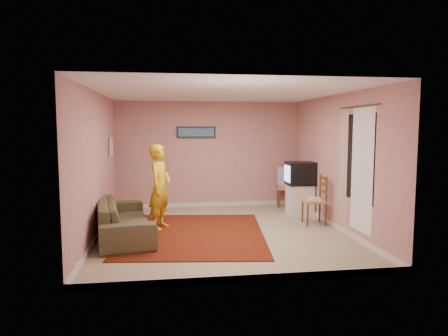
{
  "coord_description": "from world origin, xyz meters",
  "views": [
    {
      "loc": [
        -0.99,
        -7.32,
        1.96
      ],
      "look_at": [
        0.12,
        0.6,
        1.15
      ],
      "focal_mm": 32.0,
      "sensor_mm": 36.0,
      "label": 1
    }
  ],
  "objects": [
    {
      "name": "picture_left",
      "position": [
        -2.22,
        1.6,
        1.55
      ],
      "size": [
        0.04,
        0.38,
        0.42
      ],
      "color": "tan",
      "rests_on": "wall_left"
    },
    {
      "name": "baseboard_front",
      "position": [
        0.0,
        -2.49,
        0.05
      ],
      "size": [
        4.5,
        0.02,
        0.1
      ],
      "primitive_type": "cube",
      "color": "silver",
      "rests_on": "ground"
    },
    {
      "name": "sofa",
      "position": [
        -1.8,
        -0.08,
        0.33
      ],
      "size": [
        1.26,
        2.39,
        0.66
      ],
      "primitive_type": "imported",
      "rotation": [
        0.0,
        0.0,
        1.74
      ],
      "color": "#4A492D",
      "rests_on": "ground"
    },
    {
      "name": "chair_b",
      "position": [
        1.93,
        0.32,
        0.61
      ],
      "size": [
        0.46,
        0.48,
        0.54
      ],
      "rotation": [
        0.0,
        0.0,
        -1.64
      ],
      "color": "tan",
      "rests_on": "ground"
    },
    {
      "name": "baseboard_left",
      "position": [
        -2.24,
        0.0,
        0.05
      ],
      "size": [
        0.02,
        5.0,
        0.1
      ],
      "primitive_type": "cube",
      "color": "silver",
      "rests_on": "ground"
    },
    {
      "name": "ground",
      "position": [
        0.0,
        0.0,
        0.0
      ],
      "size": [
        5.0,
        5.0,
        0.0
      ],
      "primitive_type": "plane",
      "color": "gray",
      "rests_on": "ground"
    },
    {
      "name": "wall_right",
      "position": [
        2.25,
        0.0,
        1.3
      ],
      "size": [
        0.02,
        5.0,
        2.6
      ],
      "primitive_type": "cube",
      "color": "tan",
      "rests_on": "ground"
    },
    {
      "name": "picture_back",
      "position": [
        -0.3,
        2.47,
        1.85
      ],
      "size": [
        0.95,
        0.04,
        0.28
      ],
      "color": "#161A3D",
      "rests_on": "wall_back"
    },
    {
      "name": "tv_cabinet",
      "position": [
        1.95,
        1.26,
        0.34
      ],
      "size": [
        0.53,
        0.49,
        0.68
      ],
      "primitive_type": "cube",
      "color": "silver",
      "rests_on": "ground"
    },
    {
      "name": "wall_back",
      "position": [
        0.0,
        2.5,
        1.3
      ],
      "size": [
        4.5,
        0.02,
        2.6
      ],
      "primitive_type": "cube",
      "color": "tan",
      "rests_on": "ground"
    },
    {
      "name": "crt_tv",
      "position": [
        1.94,
        1.26,
        0.94
      ],
      "size": [
        0.62,
        0.55,
        0.52
      ],
      "rotation": [
        0.0,
        0.0,
        -0.02
      ],
      "color": "black",
      "rests_on": "tv_cabinet"
    },
    {
      "name": "wall_front",
      "position": [
        0.0,
        -2.5,
        1.3
      ],
      "size": [
        4.5,
        0.02,
        2.6
      ],
      "primitive_type": "cube",
      "color": "tan",
      "rests_on": "ground"
    },
    {
      "name": "person",
      "position": [
        -1.16,
        0.43,
        0.82
      ],
      "size": [
        0.6,
        0.71,
        1.64
      ],
      "primitive_type": "imported",
      "rotation": [
        0.0,
        0.0,
        1.16
      ],
      "color": "gold",
      "rests_on": "ground"
    },
    {
      "name": "curtain_sheer",
      "position": [
        2.23,
        -1.05,
        1.25
      ],
      "size": [
        0.01,
        0.75,
        2.1
      ],
      "primitive_type": "cube",
      "color": "white",
      "rests_on": "wall_right"
    },
    {
      "name": "wall_left",
      "position": [
        -2.25,
        0.0,
        1.3
      ],
      "size": [
        0.02,
        5.0,
        2.6
      ],
      "primitive_type": "cube",
      "color": "tan",
      "rests_on": "ground"
    },
    {
      "name": "area_rug",
      "position": [
        -0.52,
        -0.08,
        0.01
      ],
      "size": [
        2.87,
        3.42,
        0.02
      ],
      "primitive_type": "cube",
      "rotation": [
        0.0,
        0.0,
        -0.12
      ],
      "color": "#320506",
      "rests_on": "ground"
    },
    {
      "name": "window",
      "position": [
        2.24,
        -0.9,
        1.45
      ],
      "size": [
        0.01,
        1.1,
        1.5
      ],
      "primitive_type": "cube",
      "color": "black",
      "rests_on": "wall_right"
    },
    {
      "name": "blue_throw",
      "position": [
        1.91,
        2.2,
        0.77
      ],
      "size": [
        0.43,
        0.05,
        0.45
      ],
      "primitive_type": "cube",
      "color": "#83A1D7",
      "rests_on": "chair_a"
    },
    {
      "name": "curtain_floral",
      "position": [
        2.21,
        -0.35,
        1.25
      ],
      "size": [
        0.01,
        0.35,
        2.1
      ],
      "primitive_type": "cube",
      "color": "beige",
      "rests_on": "wall_right"
    },
    {
      "name": "chair_a",
      "position": [
        1.91,
        2.2,
        0.58
      ],
      "size": [
        0.5,
        0.49,
        0.52
      ],
      "rotation": [
        0.0,
        0.0,
        -0.19
      ],
      "color": "tan",
      "rests_on": "ground"
    },
    {
      "name": "baseboard_back",
      "position": [
        0.0,
        2.49,
        0.05
      ],
      "size": [
        4.5,
        0.02,
        0.1
      ],
      "primitive_type": "cube",
      "color": "silver",
      "rests_on": "ground"
    },
    {
      "name": "game_console",
      "position": [
        1.93,
        0.32,
        0.53
      ],
      "size": [
        0.25,
        0.19,
        0.05
      ],
      "primitive_type": "cube",
      "rotation": [
        0.0,
        0.0,
        -0.12
      ],
      "color": "white",
      "rests_on": "chair_b"
    },
    {
      "name": "ceiling",
      "position": [
        0.0,
        0.0,
        2.6
      ],
      "size": [
        4.5,
        5.0,
        0.02
      ],
      "primitive_type": "cube",
      "color": "white",
      "rests_on": "wall_back"
    },
    {
      "name": "baseboard_right",
      "position": [
        2.24,
        0.0,
        0.05
      ],
      "size": [
        0.02,
        5.0,
        0.1
      ],
      "primitive_type": "cube",
      "color": "silver",
      "rests_on": "ground"
    },
    {
      "name": "dvd_player",
      "position": [
        1.91,
        2.2,
        0.52
      ],
      "size": [
        0.39,
        0.33,
        0.06
      ],
      "primitive_type": "cube",
      "rotation": [
        0.0,
        0.0,
        -0.31
      ],
      "color": "#B2B2B7",
      "rests_on": "chair_a"
    },
    {
      "name": "curtain_rod",
      "position": [
        2.2,
        -0.9,
        2.32
      ],
      "size": [
        0.02,
        1.4,
        0.02
      ],
      "primitive_type": "cylinder",
      "rotation": [
        1.57,
        0.0,
        0.0
      ],
      "color": "brown",
      "rests_on": "wall_right"
    }
  ]
}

